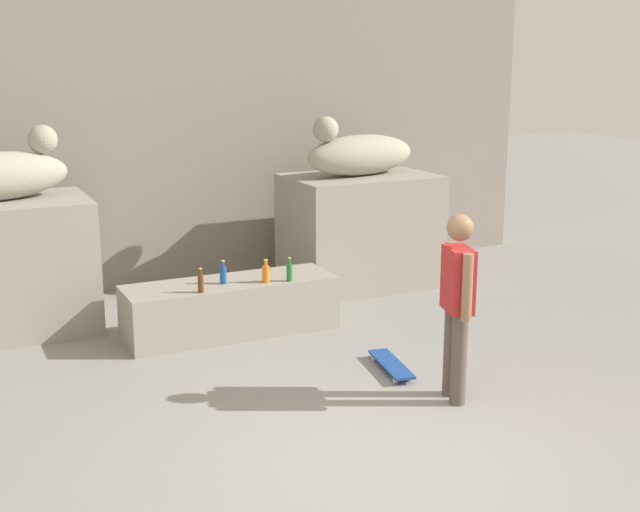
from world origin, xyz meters
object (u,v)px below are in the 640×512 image
at_px(skater, 457,299).
at_px(bottle_blue, 223,274).
at_px(bottle_green, 289,272).
at_px(bottle_brown, 201,283).
at_px(statue_reclining_right, 359,153).
at_px(skateboard, 391,364).
at_px(bottle_orange, 266,273).

xyz_separation_m(skater, bottle_blue, (-1.26, 2.51, -0.23)).
xyz_separation_m(skater, bottle_green, (-0.58, 2.29, -0.23)).
relative_size(bottle_brown, bottle_green, 0.99).
bearing_deg(statue_reclining_right, skater, 65.90).
bearing_deg(skateboard, bottle_blue, 43.37).
bearing_deg(bottle_brown, statue_reclining_right, 28.45).
distance_m(statue_reclining_right, bottle_orange, 2.50).
bearing_deg(statue_reclining_right, bottle_brown, 19.48).
bearing_deg(bottle_green, skateboard, -73.88).
bearing_deg(bottle_orange, bottle_blue, 160.24).
distance_m(bottle_green, bottle_blue, 0.71).
relative_size(bottle_green, bottle_blue, 1.02).
xyz_separation_m(bottle_green, bottle_blue, (-0.68, 0.21, -0.00)).
distance_m(statue_reclining_right, skateboard, 3.51).
bearing_deg(bottle_green, bottle_orange, 166.53).
xyz_separation_m(statue_reclining_right, bottle_green, (-1.58, -1.39, -1.05)).
height_order(statue_reclining_right, bottle_orange, statue_reclining_right).
height_order(skateboard, bottle_orange, bottle_orange).
relative_size(bottle_brown, bottle_blue, 1.01).
distance_m(statue_reclining_right, bottle_blue, 2.76).
height_order(skater, bottle_brown, skater).
distance_m(skateboard, bottle_orange, 1.79).
distance_m(skateboard, bottle_green, 1.65).
height_order(bottle_green, bottle_orange, bottle_green).
relative_size(skater, bottle_brown, 6.43).
bearing_deg(statue_reclining_right, bottle_green, 32.36).
xyz_separation_m(bottle_brown, bottle_blue, (0.32, 0.22, -0.00)).
height_order(bottle_brown, bottle_blue, bottle_brown).
xyz_separation_m(statue_reclining_right, bottle_orange, (-1.83, -1.33, -1.06)).
relative_size(skater, bottle_orange, 6.56).
bearing_deg(skater, statue_reclining_right, 0.31).
relative_size(statue_reclining_right, bottle_green, 6.34).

